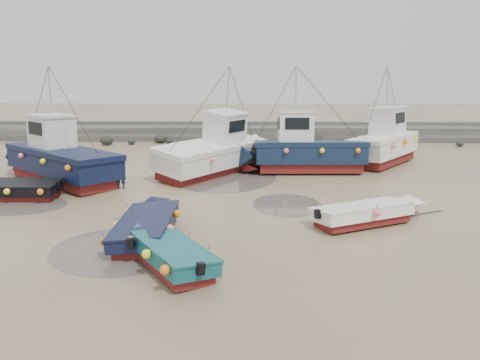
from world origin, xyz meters
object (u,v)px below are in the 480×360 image
object	(u,v)px
dinghy_3	(370,211)
dinghy_4	(9,188)
cabin_boat_0	(56,157)
dinghy_2	(167,250)
cabin_boat_1	(218,150)
person	(121,189)
cabin_boat_2	(300,150)
cabin_boat_3	(388,142)
dinghy_1	(149,222)

from	to	relation	value
dinghy_3	dinghy_4	distance (m)	16.85
cabin_boat_0	dinghy_2	bearing A→B (deg)	-105.38
cabin_boat_1	person	distance (m)	6.45
cabin_boat_1	cabin_boat_2	bearing A→B (deg)	38.05
dinghy_4	cabin_boat_3	size ratio (longest dim) A/B	0.83
person	cabin_boat_0	bearing A→B (deg)	-32.25
dinghy_2	cabin_boat_1	size ratio (longest dim) A/B	0.56
dinghy_4	cabin_boat_3	bearing A→B (deg)	-66.27
dinghy_3	cabin_boat_2	size ratio (longest dim) A/B	0.63
dinghy_1	dinghy_4	bearing A→B (deg)	147.51
dinghy_3	cabin_boat_3	xyz separation A→B (m)	(4.13, 12.27, 0.85)
cabin_boat_3	dinghy_1	bearing A→B (deg)	-93.31
cabin_boat_2	person	size ratio (longest dim) A/B	6.07
person	dinghy_1	bearing A→B (deg)	104.47
dinghy_4	person	world-z (taller)	dinghy_4
dinghy_3	cabin_boat_1	distance (m)	11.58
dinghy_3	cabin_boat_0	size ratio (longest dim) A/B	0.66
dinghy_3	cabin_boat_2	bearing A→B (deg)	166.72
dinghy_1	cabin_boat_0	size ratio (longest dim) A/B	0.72
dinghy_1	cabin_boat_0	xyz separation A→B (m)	(-6.92, 8.55, 0.78)
dinghy_4	cabin_boat_1	xyz separation A→B (m)	(9.69, 5.99, 0.78)
dinghy_1	cabin_boat_2	size ratio (longest dim) A/B	0.69
cabin_boat_1	cabin_boat_0	bearing A→B (deg)	-127.15
dinghy_1	cabin_boat_1	size ratio (longest dim) A/B	0.73
dinghy_2	cabin_boat_1	xyz separation A→B (m)	(0.74, 13.62, 0.77)
cabin_boat_0	cabin_boat_3	world-z (taller)	same
dinghy_1	dinghy_3	xyz separation A→B (m)	(8.71, 1.57, 0.00)
cabin_boat_1	cabin_boat_3	xyz separation A→B (m)	(10.96, 2.94, 0.07)
dinghy_3	cabin_boat_2	world-z (taller)	cabin_boat_2
cabin_boat_3	person	xyz separation A→B (m)	(-15.77, -7.03, -1.39)
cabin_boat_2	person	xyz separation A→B (m)	(-9.72, -4.10, -1.35)
dinghy_4	cabin_boat_0	size ratio (longest dim) A/B	0.69
dinghy_1	dinghy_4	xyz separation A→B (m)	(-7.80, 4.91, 0.01)
dinghy_1	dinghy_3	size ratio (longest dim) A/B	1.10
cabin_boat_0	person	xyz separation A→B (m)	(4.00, -1.74, -1.32)
dinghy_2	cabin_boat_3	bearing A→B (deg)	20.78
dinghy_3	person	distance (m)	12.77
dinghy_3	dinghy_4	xyz separation A→B (m)	(-16.52, 3.34, 0.00)
cabin_boat_3	person	world-z (taller)	cabin_boat_3
cabin_boat_2	cabin_boat_3	size ratio (longest dim) A/B	1.26
dinghy_1	cabin_boat_0	world-z (taller)	cabin_boat_0
cabin_boat_1	person	size ratio (longest dim) A/B	5.76
dinghy_2	cabin_boat_0	size ratio (longest dim) A/B	0.56
dinghy_2	cabin_boat_1	world-z (taller)	cabin_boat_1
dinghy_2	dinghy_4	xyz separation A→B (m)	(-8.96, 7.63, -0.01)
cabin_boat_0	cabin_boat_1	bearing A→B (deg)	-36.08
cabin_boat_1	cabin_boat_2	size ratio (longest dim) A/B	0.95
dinghy_4	cabin_boat_0	world-z (taller)	cabin_boat_0
cabin_boat_1	cabin_boat_2	distance (m)	4.91
cabin_boat_3	person	size ratio (longest dim) A/B	4.81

